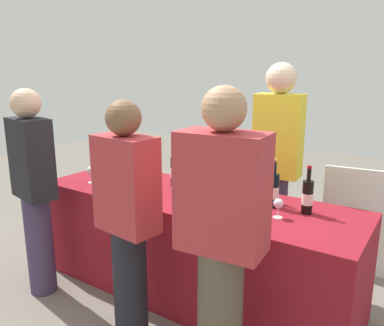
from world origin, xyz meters
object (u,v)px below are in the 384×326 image
(guest_2, at_px, (222,237))
(wine_bottle_4, at_px, (262,184))
(wine_bottle_6, at_px, (307,196))
(wine_bottle_5, at_px, (273,190))
(wine_bottle_3, at_px, (213,177))
(guest_1, at_px, (128,219))
(wine_glass_1, at_px, (135,178))
(wine_bottle_0, at_px, (114,159))
(wine_glass_3, at_px, (233,196))
(server_pouring, at_px, (277,163))
(wine_bottle_1, at_px, (175,171))
(menu_board, at_px, (355,221))
(wine_bottle_2, at_px, (182,176))
(wine_glass_2, at_px, (136,182))
(guest_0, at_px, (34,186))
(wine_glass_4, at_px, (278,204))
(wine_glass_0, at_px, (91,171))

(guest_2, bearing_deg, wine_bottle_4, 96.00)
(wine_bottle_6, bearing_deg, wine_bottle_5, -178.08)
(wine_bottle_3, xyz_separation_m, guest_2, (0.56, -0.86, -0.03))
(guest_1, bearing_deg, wine_bottle_3, 91.45)
(wine_bottle_4, bearing_deg, wine_bottle_5, -35.51)
(wine_bottle_5, height_order, wine_glass_1, wine_bottle_5)
(wine_bottle_0, distance_m, wine_glass_3, 1.43)
(server_pouring, bearing_deg, wine_bottle_1, 27.54)
(wine_glass_1, relative_size, menu_board, 0.15)
(wine_bottle_2, xyz_separation_m, wine_bottle_4, (0.60, 0.13, 0.01))
(guest_1, bearing_deg, wine_bottle_0, 144.71)
(wine_bottle_5, relative_size, wine_glass_2, 2.42)
(wine_bottle_3, distance_m, wine_bottle_4, 0.39)
(wine_bottle_0, relative_size, wine_bottle_6, 0.96)
(wine_bottle_6, bearing_deg, wine_bottle_3, 174.70)
(wine_bottle_1, distance_m, guest_0, 1.07)
(guest_1, distance_m, guest_2, 0.64)
(wine_bottle_5, bearing_deg, wine_glass_4, -58.45)
(guest_1, bearing_deg, server_pouring, 78.00)
(server_pouring, height_order, menu_board, server_pouring)
(wine_bottle_2, xyz_separation_m, server_pouring, (0.55, 0.52, 0.07))
(wine_bottle_1, relative_size, menu_board, 0.36)
(wine_glass_2, xyz_separation_m, menu_board, (1.33, 1.23, -0.43))
(wine_bottle_4, height_order, server_pouring, server_pouring)
(wine_bottle_2, relative_size, wine_glass_2, 2.29)
(wine_bottle_2, relative_size, guest_2, 0.19)
(wine_glass_0, relative_size, server_pouring, 0.08)
(server_pouring, relative_size, guest_2, 1.08)
(guest_0, bearing_deg, server_pouring, 52.97)
(wine_glass_4, bearing_deg, wine_bottle_6, 55.48)
(wine_glass_1, xyz_separation_m, wine_glass_2, (0.10, -0.10, 0.00))
(wine_glass_1, xyz_separation_m, wine_glass_4, (1.15, 0.04, -0.00))
(wine_glass_3, distance_m, guest_0, 1.47)
(wine_glass_4, distance_m, guest_1, 0.93)
(menu_board, bearing_deg, wine_glass_3, -123.36)
(wine_bottle_2, xyz_separation_m, wine_bottle_5, (0.72, 0.04, 0.00))
(wine_glass_3, bearing_deg, guest_1, -124.43)
(wine_bottle_0, xyz_separation_m, guest_0, (0.03, -0.85, -0.04))
(guest_0, bearing_deg, guest_2, 10.21)
(wine_glass_2, distance_m, wine_glass_3, 0.76)
(wine_bottle_5, distance_m, guest_1, 0.99)
(wine_bottle_2, relative_size, wine_bottle_6, 1.00)
(wine_glass_2, bearing_deg, guest_1, -52.89)
(wine_glass_4, bearing_deg, guest_0, -160.85)
(wine_bottle_4, height_order, guest_1, guest_1)
(wine_glass_2, distance_m, wine_glass_4, 1.07)
(wine_bottle_2, height_order, wine_bottle_5, wine_bottle_5)
(wine_bottle_3, relative_size, guest_2, 0.19)
(wine_bottle_6, bearing_deg, guest_1, -135.82)
(wine_glass_3, bearing_deg, wine_bottle_2, 161.95)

